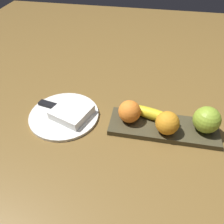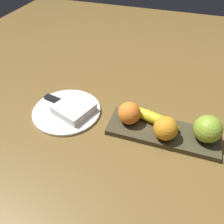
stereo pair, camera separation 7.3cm
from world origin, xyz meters
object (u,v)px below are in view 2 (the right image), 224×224
at_px(apple, 208,129).
at_px(banana, 151,117).
at_px(dinner_plate, 67,111).
at_px(folded_napkin, 74,109).
at_px(fruit_tray, 162,132).
at_px(orange_near_apple, 166,128).
at_px(orange_near_banana, 129,113).
at_px(knife, 58,102).

relative_size(apple, banana, 0.44).
bearing_deg(dinner_plate, folded_napkin, 0.00).
bearing_deg(banana, fruit_tray, -18.17).
distance_m(banana, folded_napkin, 0.27).
distance_m(apple, orange_near_apple, 0.12).
xyz_separation_m(orange_near_apple, folded_napkin, (-0.32, 0.02, -0.03)).
bearing_deg(dinner_plate, orange_near_apple, -4.10).
bearing_deg(banana, orange_near_banana, -146.95).
xyz_separation_m(apple, orange_near_apple, (-0.12, -0.03, -0.01)).
bearing_deg(orange_near_banana, banana, 19.08).
relative_size(apple, knife, 0.46).
bearing_deg(banana, orange_near_apple, -31.82).
bearing_deg(dinner_plate, apple, 0.80).
bearing_deg(fruit_tray, orange_near_banana, 177.25).
bearing_deg(apple, orange_near_banana, -179.75).
bearing_deg(orange_near_banana, fruit_tray, -2.75).
bearing_deg(banana, apple, 6.47).
distance_m(banana, orange_near_banana, 0.07).
height_order(orange_near_apple, orange_near_banana, same).
bearing_deg(dinner_plate, orange_near_banana, 1.38).
height_order(orange_near_banana, folded_napkin, orange_near_banana).
xyz_separation_m(fruit_tray, banana, (-0.05, 0.03, 0.03)).
bearing_deg(orange_near_apple, fruit_tray, 104.23).
bearing_deg(fruit_tray, apple, 3.01).
height_order(banana, orange_near_banana, orange_near_banana).
distance_m(orange_near_apple, knife, 0.40).
height_order(dinner_plate, folded_napkin, folded_napkin).
bearing_deg(apple, banana, 172.51).
distance_m(fruit_tray, dinner_plate, 0.34).
relative_size(apple, dinner_plate, 0.35).
bearing_deg(banana, folded_napkin, -159.80).
bearing_deg(orange_near_banana, folded_napkin, -178.41).
height_order(fruit_tray, apple, apple).
xyz_separation_m(orange_near_apple, orange_near_banana, (-0.12, 0.03, 0.00)).
bearing_deg(fruit_tray, dinner_plate, 180.00).
xyz_separation_m(orange_near_banana, folded_napkin, (-0.20, -0.01, -0.03)).
relative_size(fruit_tray, apple, 4.19).
relative_size(dinner_plate, knife, 1.33).
distance_m(banana, dinner_plate, 0.30).
height_order(banana, orange_near_apple, orange_near_apple).
xyz_separation_m(fruit_tray, knife, (-0.39, 0.03, 0.01)).
bearing_deg(banana, knife, -165.74).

